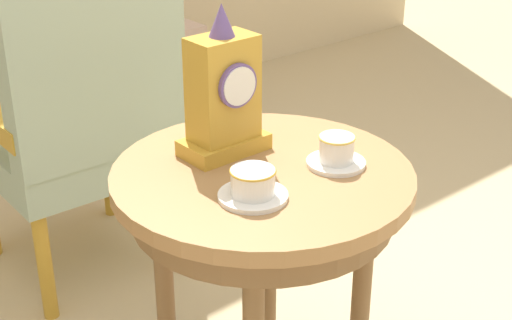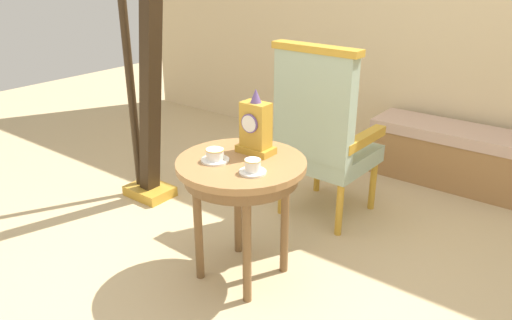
{
  "view_description": "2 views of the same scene",
  "coord_description": "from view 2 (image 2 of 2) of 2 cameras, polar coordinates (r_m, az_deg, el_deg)",
  "views": [
    {
      "loc": [
        -1.04,
        -1.01,
        1.38
      ],
      "look_at": [
        -0.03,
        0.18,
        0.64
      ],
      "focal_mm": 53.0,
      "sensor_mm": 36.0,
      "label": 1
    },
    {
      "loc": [
        1.31,
        -1.64,
        1.6
      ],
      "look_at": [
        -0.12,
        0.23,
        0.62
      ],
      "focal_mm": 34.32,
      "sensor_mm": 36.0,
      "label": 2
    }
  ],
  "objects": [
    {
      "name": "ground_plane",
      "position": [
        2.64,
        -1.05,
        -14.65
      ],
      "size": [
        10.0,
        10.0,
        0.0
      ],
      "primitive_type": "plane",
      "color": "tan"
    },
    {
      "name": "side_table",
      "position": [
        2.45,
        -1.72,
        -1.87
      ],
      "size": [
        0.65,
        0.65,
        0.67
      ],
      "color": "#9E7042",
      "rests_on": "ground"
    },
    {
      "name": "teacup_left",
      "position": [
        2.4,
        -4.77,
        0.53
      ],
      "size": [
        0.14,
        0.14,
        0.06
      ],
      "color": "white",
      "rests_on": "side_table"
    },
    {
      "name": "teacup_right",
      "position": [
        2.26,
        -0.4,
        -0.82
      ],
      "size": [
        0.13,
        0.13,
        0.07
      ],
      "color": "white",
      "rests_on": "side_table"
    },
    {
      "name": "mantel_clock",
      "position": [
        2.46,
        -0.04,
        3.77
      ],
      "size": [
        0.19,
        0.11,
        0.34
      ],
      "color": "gold",
      "rests_on": "side_table"
    },
    {
      "name": "armchair",
      "position": [
        3.06,
        7.75,
        3.24
      ],
      "size": [
        0.56,
        0.55,
        1.14
      ],
      "color": "#9EB299",
      "rests_on": "ground"
    },
    {
      "name": "harp",
      "position": [
        3.35,
        -12.82,
        6.69
      ],
      "size": [
        0.4,
        0.24,
        1.76
      ],
      "color": "gold",
      "rests_on": "ground"
    },
    {
      "name": "window_bench",
      "position": [
        3.95,
        21.84,
        0.54
      ],
      "size": [
        1.17,
        0.4,
        0.44
      ],
      "color": "#CCA893",
      "rests_on": "ground"
    }
  ]
}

